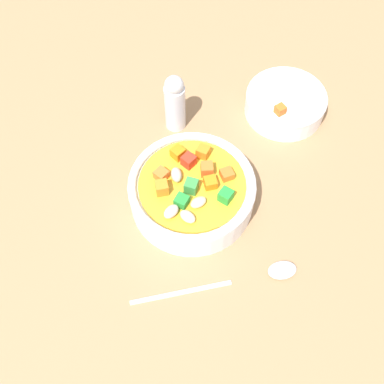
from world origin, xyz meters
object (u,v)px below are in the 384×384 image
at_px(side_bowl_small, 285,103).
at_px(pepper_shaker, 175,103).
at_px(soup_bowl_main, 192,191).
at_px(spoon, 247,277).

relative_size(side_bowl_small, pepper_shaker, 1.25).
relative_size(soup_bowl_main, pepper_shaker, 1.71).
bearing_deg(pepper_shaker, spoon, -63.37).
height_order(soup_bowl_main, pepper_shaker, pepper_shaker).
height_order(spoon, pepper_shaker, pepper_shaker).
bearing_deg(side_bowl_small, spoon, -99.01).
distance_m(soup_bowl_main, side_bowl_small, 0.21).
bearing_deg(soup_bowl_main, pepper_shaker, 106.15).
xyz_separation_m(soup_bowl_main, side_bowl_small, (0.12, 0.17, -0.01)).
bearing_deg(spoon, side_bowl_small, 63.10).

